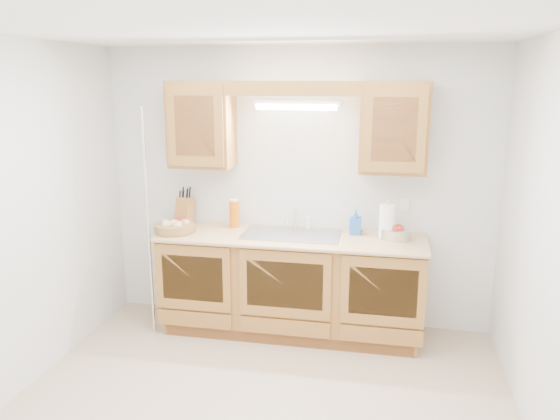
% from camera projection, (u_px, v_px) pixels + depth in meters
% --- Properties ---
extents(room, '(3.52, 3.50, 2.50)m').
position_uv_depth(room, '(259.00, 233.00, 3.50)').
color(room, tan).
rests_on(room, ground).
extents(base_cabinets, '(2.20, 0.60, 0.86)m').
position_uv_depth(base_cabinets, '(291.00, 285.00, 4.83)').
color(base_cabinets, '#A3682F').
rests_on(base_cabinets, ground).
extents(countertop, '(2.30, 0.63, 0.04)m').
position_uv_depth(countertop, '(291.00, 238.00, 4.71)').
color(countertop, tan).
rests_on(countertop, base_cabinets).
extents(upper_cabinet_left, '(0.55, 0.33, 0.75)m').
position_uv_depth(upper_cabinet_left, '(202.00, 125.00, 4.79)').
color(upper_cabinet_left, '#A3682F').
rests_on(upper_cabinet_left, room).
extents(upper_cabinet_right, '(0.55, 0.33, 0.75)m').
position_uv_depth(upper_cabinet_right, '(394.00, 128.00, 4.48)').
color(upper_cabinet_right, '#A3682F').
rests_on(upper_cabinet_right, room).
extents(valance, '(2.20, 0.05, 0.12)m').
position_uv_depth(valance, '(292.00, 88.00, 4.42)').
color(valance, '#A3682F').
rests_on(valance, room).
extents(fluorescent_fixture, '(0.76, 0.08, 0.08)m').
position_uv_depth(fluorescent_fixture, '(296.00, 105.00, 4.67)').
color(fluorescent_fixture, white).
rests_on(fluorescent_fixture, room).
extents(sink, '(0.84, 0.46, 0.36)m').
position_uv_depth(sink, '(292.00, 243.00, 4.74)').
color(sink, '#9E9EA3').
rests_on(sink, countertop).
extents(wire_shelf_pole, '(0.03, 0.03, 2.00)m').
position_uv_depth(wire_shelf_pole, '(148.00, 225.00, 4.67)').
color(wire_shelf_pole, silver).
rests_on(wire_shelf_pole, ground).
extents(outlet_plate, '(0.08, 0.01, 0.12)m').
position_uv_depth(outlet_plate, '(404.00, 204.00, 4.76)').
color(outlet_plate, white).
rests_on(outlet_plate, room).
extents(fruit_basket, '(0.44, 0.44, 0.11)m').
position_uv_depth(fruit_basket, '(175.00, 226.00, 4.81)').
color(fruit_basket, '#A27B41').
rests_on(fruit_basket, countertop).
extents(knife_block, '(0.15, 0.22, 0.36)m').
position_uv_depth(knife_block, '(185.00, 211.00, 5.04)').
color(knife_block, '#A3682F').
rests_on(knife_block, countertop).
extents(orange_canister, '(0.09, 0.09, 0.26)m').
position_uv_depth(orange_canister, '(234.00, 213.00, 4.94)').
color(orange_canister, '#D6640B').
rests_on(orange_canister, countertop).
extents(soap_bottle, '(0.10, 0.10, 0.22)m').
position_uv_depth(soap_bottle, '(356.00, 222.00, 4.73)').
color(soap_bottle, blue).
rests_on(soap_bottle, countertop).
extents(sponge, '(0.11, 0.08, 0.02)m').
position_uv_depth(sponge, '(356.00, 230.00, 4.85)').
color(sponge, '#CC333F').
rests_on(sponge, countertop).
extents(paper_towel, '(0.17, 0.17, 0.35)m').
position_uv_depth(paper_towel, '(387.00, 222.00, 4.59)').
color(paper_towel, silver).
rests_on(paper_towel, countertop).
extents(apple_bowl, '(0.27, 0.27, 0.13)m').
position_uv_depth(apple_bowl, '(395.00, 233.00, 4.59)').
color(apple_bowl, silver).
rests_on(apple_bowl, countertop).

